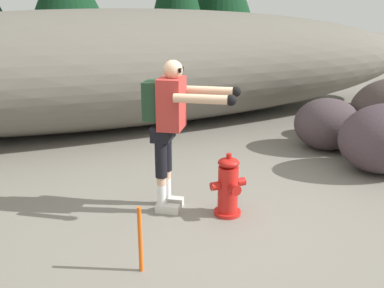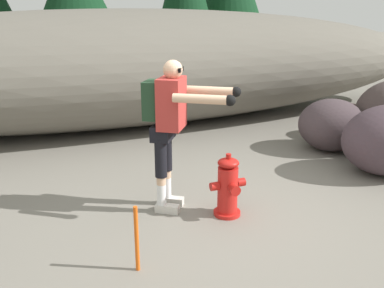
{
  "view_description": "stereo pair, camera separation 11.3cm",
  "coord_description": "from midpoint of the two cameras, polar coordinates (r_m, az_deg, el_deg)",
  "views": [
    {
      "loc": [
        -1.8,
        -3.73,
        2.16
      ],
      "look_at": [
        -0.13,
        0.32,
        0.75
      ],
      "focal_mm": 40.07,
      "sensor_mm": 36.0,
      "label": 1
    },
    {
      "loc": [
        -1.69,
        -3.77,
        2.16
      ],
      "look_at": [
        -0.13,
        0.32,
        0.75
      ],
      "focal_mm": 40.07,
      "sensor_mm": 36.0,
      "label": 2
    }
  ],
  "objects": [
    {
      "name": "boulder_small",
      "position": [
        7.81,
        20.2,
        2.95
      ],
      "size": [
        1.22,
        1.26,
        0.6
      ],
      "primitive_type": "ellipsoid",
      "rotation": [
        0.0,
        0.0,
        5.35
      ],
      "color": "#422E2C",
      "rests_on": "ground_plane"
    },
    {
      "name": "dirt_embankment",
      "position": [
        8.19,
        -8.58,
        9.97
      ],
      "size": [
        13.66,
        3.2,
        2.13
      ],
      "primitive_type": "ellipsoid",
      "color": "#666056",
      "rests_on": "ground_plane"
    },
    {
      "name": "utility_worker",
      "position": [
        4.49,
        -2.15,
        3.51
      ],
      "size": [
        1.02,
        0.87,
        1.65
      ],
      "rotation": [
        0.0,
        0.0,
        -0.59
      ],
      "color": "beige",
      "rests_on": "ground_plane"
    },
    {
      "name": "fire_hydrant",
      "position": [
        4.61,
        5.5,
        -5.8
      ],
      "size": [
        0.4,
        0.34,
        0.7
      ],
      "color": "red",
      "rests_on": "ground_plane"
    },
    {
      "name": "boulder_outlier",
      "position": [
        7.02,
        18.55,
        2.42
      ],
      "size": [
        1.39,
        1.37,
        0.81
      ],
      "primitive_type": "ellipsoid",
      "rotation": [
        0.0,
        0.0,
        2.58
      ],
      "color": "#44373B",
      "rests_on": "ground_plane"
    },
    {
      "name": "ground_plane",
      "position": [
        4.68,
        3.59,
        -10.0
      ],
      "size": [
        56.0,
        56.0,
        0.04
      ],
      "primitive_type": "cube",
      "color": "slate"
    },
    {
      "name": "survey_stake",
      "position": [
        3.71,
        -6.49,
        -12.45
      ],
      "size": [
        0.04,
        0.04,
        0.6
      ],
      "primitive_type": "cylinder",
      "color": "#E55914",
      "rests_on": "ground_plane"
    }
  ]
}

